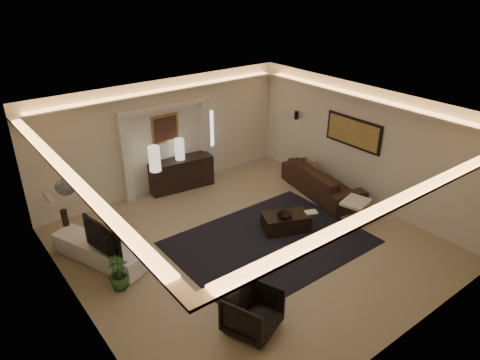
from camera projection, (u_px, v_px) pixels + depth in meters
floor at (250, 245)px, 9.42m from camera, size 7.00×7.00×0.00m
ceiling at (251, 114)px, 8.16m from camera, size 7.00×7.00×0.00m
wall_back at (165, 136)px, 11.29m from camera, size 7.00×0.00×7.00m
wall_front at (404, 270)px, 6.29m from camera, size 7.00×0.00×7.00m
wall_left at (75, 245)px, 6.88m from camera, size 0.00×7.00×7.00m
wall_right at (363, 145)px, 10.71m from camera, size 0.00×7.00×7.00m
cove_soffit at (251, 128)px, 8.28m from camera, size 7.00×7.00×0.04m
daylight_slit at (209, 129)px, 12.06m from camera, size 0.25×0.03×1.00m
area_rug at (270, 242)px, 9.50m from camera, size 4.00×3.00×0.01m
pilaster_left at (126, 160)px, 10.74m from camera, size 0.22×0.20×2.20m
pilaster_right at (205, 140)px, 12.00m from camera, size 0.22×0.20×2.20m
alcove_header at (165, 106)px, 10.87m from camera, size 2.52×0.20×0.12m
painting_frame at (165, 129)px, 11.18m from camera, size 0.74×0.04×0.74m
painting_canvas at (165, 129)px, 11.17m from camera, size 0.62×0.02×0.62m
art_panel_frame at (353, 132)px, 10.80m from camera, size 0.04×1.64×0.74m
art_panel_gold at (353, 133)px, 10.78m from camera, size 0.02×1.50×0.62m
wall_sconce at (296, 115)px, 12.11m from camera, size 0.12×0.12×0.22m
wall_niche at (50, 198)px, 7.82m from camera, size 0.10×0.55×0.04m
console at (181, 174)px, 11.71m from camera, size 1.75×0.73×0.85m
lamp_left at (155, 161)px, 10.76m from camera, size 0.37×0.37×0.64m
lamp_right at (180, 150)px, 11.41m from camera, size 0.29×0.29×0.56m
media_ledge at (99, 252)px, 8.80m from camera, size 1.29×2.18×0.40m
tv at (97, 240)px, 8.21m from camera, size 1.14×0.38×0.65m
figurine at (64, 216)px, 9.24m from camera, size 0.16×0.16×0.36m
ginger_jar at (65, 184)px, 7.87m from camera, size 0.47×0.47×0.38m
plant at (118, 273)px, 8.02m from camera, size 0.49×0.49×0.66m
sofa at (322, 181)px, 11.43m from camera, size 2.61×1.43×0.72m
throw_blanket at (356, 202)px, 9.99m from camera, size 0.73×0.65×0.07m
throw_pillow at (311, 165)px, 11.85m from camera, size 0.25×0.43×0.42m
coffee_table at (286, 222)px, 9.87m from camera, size 1.15×0.90×0.38m
bowl at (285, 215)px, 9.68m from camera, size 0.36×0.36×0.08m
magazine at (311, 212)px, 9.85m from camera, size 0.32×0.28×0.03m
armchair at (253, 312)px, 7.08m from camera, size 1.02×1.03×0.73m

